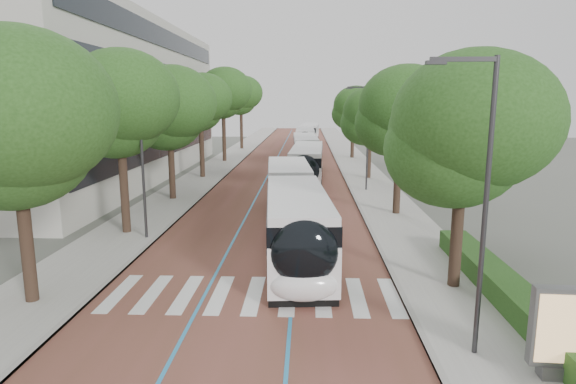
% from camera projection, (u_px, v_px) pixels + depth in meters
% --- Properties ---
extents(ground, '(160.00, 160.00, 0.00)m').
position_uv_depth(ground, '(245.00, 307.00, 16.62)').
color(ground, '#51544C').
rests_on(ground, ground).
extents(road, '(11.00, 140.00, 0.02)m').
position_uv_depth(road, '(289.00, 162.00, 55.88)').
color(road, brown).
rests_on(road, ground).
extents(sidewalk_left, '(4.00, 140.00, 0.12)m').
position_uv_depth(sidewalk_left, '(225.00, 161.00, 56.16)').
color(sidewalk_left, '#9B9792').
rests_on(sidewalk_left, ground).
extents(sidewalk_right, '(4.00, 140.00, 0.12)m').
position_uv_depth(sidewalk_right, '(353.00, 162.00, 55.58)').
color(sidewalk_right, '#9B9792').
rests_on(sidewalk_right, ground).
extents(kerb_left, '(0.20, 140.00, 0.14)m').
position_uv_depth(kerb_left, '(241.00, 161.00, 56.09)').
color(kerb_left, gray).
rests_on(kerb_left, ground).
extents(kerb_right, '(0.20, 140.00, 0.14)m').
position_uv_depth(kerb_right, '(337.00, 162.00, 55.66)').
color(kerb_right, gray).
rests_on(kerb_right, ground).
extents(zebra_crossing, '(10.55, 3.60, 0.01)m').
position_uv_depth(zebra_crossing, '(254.00, 295.00, 17.59)').
color(zebra_crossing, silver).
rests_on(zebra_crossing, ground).
extents(lane_line_left, '(0.12, 126.00, 0.01)m').
position_uv_depth(lane_line_left, '(275.00, 162.00, 55.94)').
color(lane_line_left, '#2580B9').
rests_on(lane_line_left, road).
extents(lane_line_right, '(0.12, 126.00, 0.01)m').
position_uv_depth(lane_line_right, '(302.00, 162.00, 55.82)').
color(lane_line_right, '#2580B9').
rests_on(lane_line_right, road).
extents(office_building, '(18.11, 40.00, 14.00)m').
position_uv_depth(office_building, '(69.00, 101.00, 43.55)').
color(office_building, '#B8B5AB').
rests_on(office_building, ground).
extents(hedge, '(1.20, 14.00, 0.80)m').
position_uv_depth(hedge, '(514.00, 297.00, 16.17)').
color(hedge, '#204718').
rests_on(hedge, sidewalk_right).
extents(streetlight_near, '(1.82, 0.20, 8.00)m').
position_uv_depth(streetlight_near, '(480.00, 186.00, 12.52)').
color(streetlight_near, '#313134').
rests_on(streetlight_near, sidewalk_right).
extents(streetlight_far, '(1.82, 0.20, 8.00)m').
position_uv_depth(streetlight_far, '(366.00, 130.00, 37.06)').
color(streetlight_far, '#313134').
rests_on(streetlight_far, sidewalk_right).
extents(lamp_post_left, '(0.14, 0.14, 8.00)m').
position_uv_depth(lamp_post_left, '(142.00, 160.00, 23.94)').
color(lamp_post_left, '#313134').
rests_on(lamp_post_left, sidewalk_left).
extents(trees_left, '(6.29, 61.04, 10.21)m').
position_uv_depth(trees_left, '(190.00, 104.00, 39.24)').
color(trees_left, black).
rests_on(trees_left, ground).
extents(trees_right, '(5.87, 47.65, 8.57)m').
position_uv_depth(trees_right, '(383.00, 117.00, 35.48)').
color(trees_right, black).
rests_on(trees_right, ground).
extents(lead_bus, '(3.88, 18.53, 3.20)m').
position_uv_depth(lead_bus, '(293.00, 208.00, 24.39)').
color(lead_bus, black).
rests_on(lead_bus, ground).
extents(bus_queued_0, '(2.99, 12.48, 3.20)m').
position_uv_depth(bus_queued_0, '(307.00, 166.00, 40.54)').
color(bus_queued_0, white).
rests_on(bus_queued_0, ground).
extents(bus_queued_1, '(2.99, 12.48, 3.20)m').
position_uv_depth(bus_queued_1, '(305.00, 151.00, 52.89)').
color(bus_queued_1, white).
rests_on(bus_queued_1, ground).
extents(bus_queued_2, '(2.62, 12.42, 3.20)m').
position_uv_depth(bus_queued_2, '(305.00, 140.00, 66.82)').
color(bus_queued_2, white).
rests_on(bus_queued_2, ground).
extents(bus_queued_3, '(3.26, 12.53, 3.20)m').
position_uv_depth(bus_queued_3, '(310.00, 134.00, 79.38)').
color(bus_queued_3, white).
rests_on(bus_queued_3, ground).
extents(ad_panel, '(1.18, 0.48, 2.41)m').
position_uv_depth(ad_panel, '(554.00, 331.00, 11.94)').
color(ad_panel, '#59595B').
rests_on(ad_panel, sidewalk_right).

